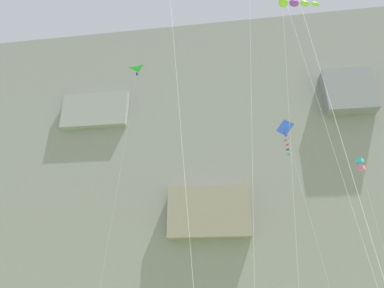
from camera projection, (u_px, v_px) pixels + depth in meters
name	position (u px, v px, depth m)	size (l,w,h in m)	color
cliff_face	(213.00, 169.00, 75.32)	(180.00, 30.78, 59.12)	gray
kite_delta_far_left	(138.00, 79.00, 51.01)	(2.48, 4.66, 34.75)	green
kite_diamond_mid_left	(286.00, 130.00, 36.58)	(2.89, 4.03, 21.84)	blue
kite_windsock_low_right	(293.00, 4.00, 24.60)	(3.33, 4.15, 23.86)	#8CCC33
kite_box_low_center	(361.00, 165.00, 39.87)	(0.99, 3.59, 18.69)	#38B2D1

